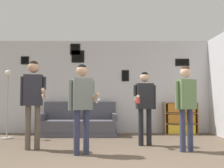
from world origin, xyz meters
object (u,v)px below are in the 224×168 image
Objects in this scene: floor_lamp at (7,100)px; person_spectator_near_bookshelf at (186,99)px; person_player_foreground_left at (33,94)px; person_player_foreground_center at (82,99)px; couch at (79,124)px; person_watcher_holding_cup at (145,100)px; bookshelf at (180,118)px.

floor_lamp is 4.34m from person_spectator_near_bookshelf.
person_player_foreground_center is at bearing -23.23° from person_player_foreground_left.
person_watcher_holding_cup is (1.62, -1.47, 0.68)m from couch.
person_spectator_near_bookshelf is (1.99, 0.27, -0.00)m from person_player_foreground_center.
couch is 1.31× the size of person_watcher_holding_cup.
person_player_foreground_center is 1.03× the size of person_watcher_holding_cup.
person_player_foreground_left is 2.34m from person_watcher_holding_cup.
person_player_foreground_left is 1.08× the size of person_player_foreground_center.
couch is 1.21× the size of floor_lamp.
floor_lamp is at bearing -162.26° from couch.
floor_lamp is at bearing 139.69° from person_player_foreground_center.
couch is at bearing 138.56° from person_spectator_near_bookshelf.
person_player_foreground_left is (-0.68, -1.89, 0.81)m from couch.
bookshelf is at bearing 3.89° from couch.
floor_lamp is at bearing 128.58° from person_player_foreground_left.
person_player_foreground_center is 1.00× the size of person_spectator_near_bookshelf.
floor_lamp is 1.05× the size of person_player_foreground_center.
floor_lamp is 3.48m from person_watcher_holding_cup.
floor_lamp is 0.97× the size of person_player_foreground_left.
floor_lamp reaches higher than person_spectator_near_bookshelf.
person_player_foreground_center is (1.03, -0.44, -0.09)m from person_player_foreground_left.
person_spectator_near_bookshelf is at bearing 7.59° from person_player_foreground_center.
couch is at bearing 137.82° from person_watcher_holding_cup.
person_watcher_holding_cup is at bearing 34.10° from person_player_foreground_center.
floor_lamp reaches higher than person_player_foreground_center.
person_watcher_holding_cup is at bearing 140.29° from person_spectator_near_bookshelf.
couch is 1.18× the size of person_player_foreground_left.
person_watcher_holding_cup reaches higher than bookshelf.
person_player_foreground_center is at bearing -81.52° from couch.
person_watcher_holding_cup is at bearing 10.37° from person_player_foreground_left.
person_spectator_near_bookshelf is at bearing -102.98° from bookshelf.
floor_lamp is 1.08× the size of person_watcher_holding_cup.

